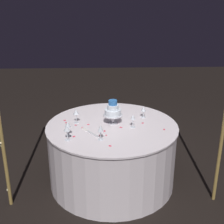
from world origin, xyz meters
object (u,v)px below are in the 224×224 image
Objects in this scene: wine_glass_4 at (113,106)px; wine_glass_5 at (143,110)px; tiered_cake at (113,111)px; cake_knife at (89,132)px; decorative_arch at (114,64)px; wine_glass_0 at (67,129)px; wine_glass_2 at (68,125)px; wine_glass_1 at (101,129)px; wine_glass_3 at (133,118)px; wine_glass_6 at (76,113)px; main_table at (112,154)px.

wine_glass_5 is (-0.36, 0.06, -0.02)m from wine_glass_4.
wine_glass_4 is (-0.01, -0.23, -0.04)m from tiered_cake.
decorative_arch is at bearing 138.96° from cake_knife.
wine_glass_0 is at bearing 39.48° from cake_knife.
decorative_arch is 14.58× the size of wine_glass_2.
wine_glass_3 is (-0.36, -0.30, -0.01)m from wine_glass_1.
wine_glass_1 is at bearing -15.87° from decorative_arch.
wine_glass_6 reaches higher than wine_glass_5.
wine_glass_6 is (-0.06, -0.44, 0.01)m from wine_glass_0.
wine_glass_1 is 0.36m from wine_glass_2.
wine_glass_2 is 1.19× the size of wine_glass_5.
wine_glass_1 reaches higher than wine_glass_3.
wine_glass_0 is at bearing 22.77° from wine_glass_3.
wine_glass_0 is at bearing -0.41° from wine_glass_1.
wine_glass_5 is (-0.85, -0.47, -0.02)m from wine_glass_2.
wine_glass_0 is at bearing 52.50° from wine_glass_4.
wine_glass_2 is at bearing 18.75° from cake_knife.
wine_glass_4 is (-0.49, -0.64, 0.00)m from wine_glass_0.
main_table is 0.53m from tiered_cake.
wine_glass_1 is at bearing 123.89° from cake_knife.
wine_glass_5 is at bearing -145.79° from wine_glass_0.
wine_glass_4 is at bearing -93.51° from tiered_cake.
decorative_arch is at bearing 55.29° from wine_glass_3.
main_table is at bearing -90.01° from decorative_arch.
decorative_arch is 0.82m from wine_glass_0.
tiered_cake is at bearing -101.78° from main_table.
wine_glass_0 is at bearing 37.42° from main_table.
wine_glass_5 is (-0.85, -0.58, -0.02)m from wine_glass_0.
decorative_arch is 0.83m from wine_glass_2.
wine_glass_6 reaches higher than wine_glass_3.
wine_glass_0 is 1.00× the size of wine_glass_3.
wine_glass_2 reaches higher than cake_knife.
wine_glass_6 reaches higher than wine_glass_2.
wine_glass_6 is (0.43, 0.20, 0.00)m from wine_glass_4.
main_table is 0.77m from wine_glass_0.
cake_knife is (-0.22, -0.18, -0.12)m from wine_glass_0.
wine_glass_6 is (0.41, -0.48, -0.67)m from decorative_arch.
wine_glass_2 reaches higher than wine_glass_0.
tiered_cake is 0.42m from wine_glass_6.
wine_glass_4 reaches higher than wine_glass_0.
wine_glass_3 reaches higher than wine_glass_5.
wine_glass_4 reaches higher than wine_glass_3.
wine_glass_0 reaches higher than wine_glass_5.
main_table is at bearing -151.65° from wine_glass_2.
wine_glass_2 is at bearing 32.56° from tiered_cake.
wine_glass_1 is at bearing 76.58° from wine_glass_4.
wine_glass_6 reaches higher than wine_glass_0.
wine_glass_1 reaches higher than wine_glass_5.
wine_glass_0 reaches higher than main_table.
main_table is 9.56× the size of wine_glass_3.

